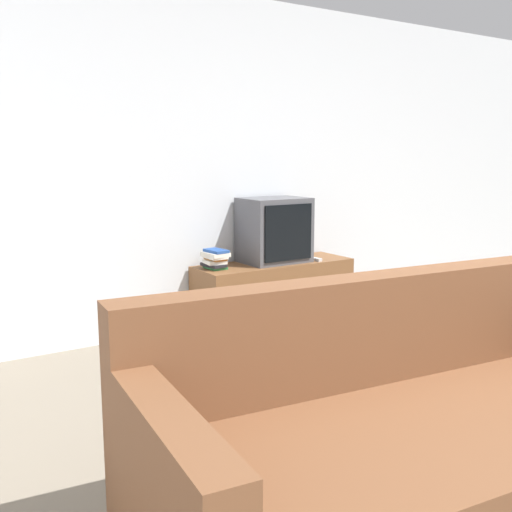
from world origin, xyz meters
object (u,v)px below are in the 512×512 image
object	(u,v)px
tv_stand	(274,293)
television	(274,230)
book_stack	(215,259)
remote_on_stand	(313,259)
couch	(420,450)

from	to	relation	value
tv_stand	television	xyz separation A→B (m)	(0.02, 0.02, 0.52)
tv_stand	book_stack	size ratio (longest dim) A/B	6.15
tv_stand	remote_on_stand	xyz separation A→B (m)	(0.33, -0.09, 0.27)
tv_stand	television	size ratio (longest dim) A/B	2.54
television	tv_stand	bearing A→B (deg)	-124.59
television	book_stack	xyz separation A→B (m)	(-0.55, -0.00, -0.18)
couch	remote_on_stand	bearing A→B (deg)	65.99
tv_stand	television	distance (m)	0.52
television	couch	world-z (taller)	television
television	book_stack	bearing A→B (deg)	-179.63
television	remote_on_stand	xyz separation A→B (m)	(0.31, -0.11, -0.25)
television	remote_on_stand	distance (m)	0.42
tv_stand	couch	distance (m)	2.75
couch	book_stack	distance (m)	2.62
tv_stand	book_stack	world-z (taller)	book_stack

